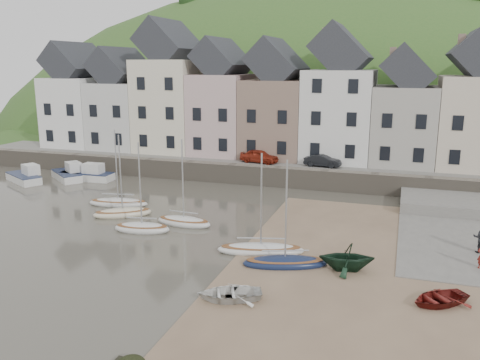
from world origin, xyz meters
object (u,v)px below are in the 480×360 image
(rowboat_white, at_px, (229,293))
(car_left, at_px, (259,156))
(rowboat_red, at_px, (439,298))
(sailboat_0, at_px, (118,202))
(car_right, at_px, (323,161))
(rowboat_green, at_px, (347,257))

(rowboat_white, bearing_deg, car_left, 170.19)
(rowboat_red, relative_size, car_left, 0.77)
(sailboat_0, height_order, car_right, sailboat_0)
(sailboat_0, distance_m, rowboat_green, 20.32)
(rowboat_white, height_order, rowboat_red, rowboat_white)
(sailboat_0, height_order, rowboat_white, sailboat_0)
(sailboat_0, height_order, rowboat_green, sailboat_0)
(rowboat_green, height_order, car_right, car_right)
(rowboat_white, distance_m, rowboat_green, 7.24)
(rowboat_green, relative_size, car_left, 0.78)
(rowboat_red, bearing_deg, rowboat_white, -113.65)
(rowboat_white, bearing_deg, car_right, 156.55)
(rowboat_white, relative_size, rowboat_red, 1.06)
(rowboat_red, bearing_deg, sailboat_0, -152.54)
(rowboat_white, xyz_separation_m, car_left, (-5.97, 25.70, 1.87))
(sailboat_0, height_order, car_left, sailboat_0)
(sailboat_0, bearing_deg, rowboat_white, -42.47)
(rowboat_red, distance_m, car_left, 27.84)
(rowboat_white, xyz_separation_m, rowboat_red, (9.52, 2.65, -0.02))
(rowboat_white, height_order, car_left, car_left)
(rowboat_green, xyz_separation_m, car_right, (-4.67, 20.40, 1.32))
(car_right, bearing_deg, rowboat_red, -151.67)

